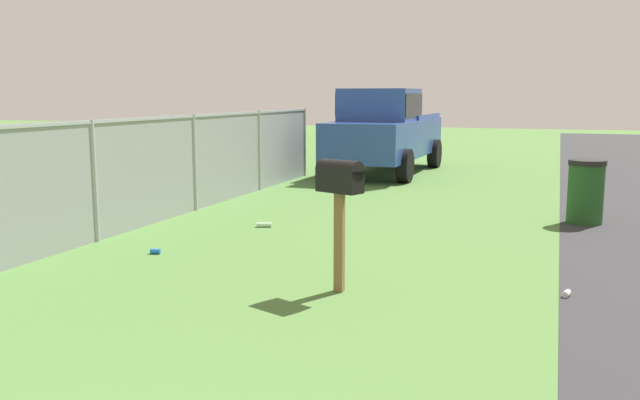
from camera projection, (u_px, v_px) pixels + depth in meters
name	position (u px, v px, depth m)	size (l,w,h in m)	color
mailbox	(340.00, 187.00, 6.51)	(0.35, 0.50, 1.32)	brown
pickup_truck	(384.00, 129.00, 16.43)	(5.14, 2.13, 2.09)	#284793
trash_bin	(586.00, 192.00, 10.11)	(0.55, 0.55, 0.98)	#1E4C1E
fence_section	(150.00, 166.00, 10.01)	(13.01, 0.07, 1.62)	#9EA3A8
litter_can_by_mailbox	(155.00, 251.00, 8.22)	(0.07, 0.07, 0.12)	blue
litter_bottle_near_hydrant	(264.00, 225.00, 9.89)	(0.07, 0.07, 0.22)	#B2D8BF
litter_can_far_scatter	(566.00, 294.00, 6.48)	(0.07, 0.07, 0.12)	silver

